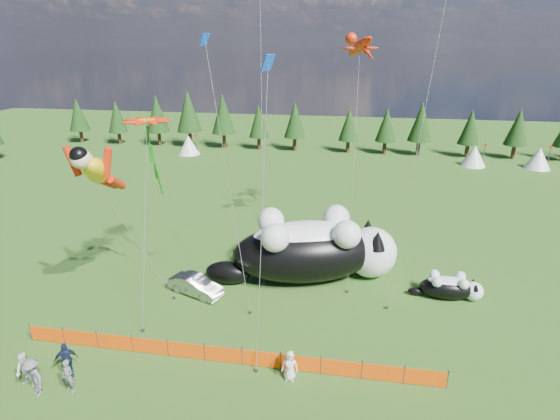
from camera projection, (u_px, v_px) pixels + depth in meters
name	position (u px, v px, depth m)	size (l,w,h in m)	color
ground	(238.00, 328.00, 25.30)	(160.00, 160.00, 0.00)	#15370A
safety_fence	(223.00, 355.00, 22.35)	(22.06, 0.06, 1.10)	#262626
tree_line	(314.00, 125.00, 65.31)	(90.00, 4.00, 8.00)	black
festival_tents	(390.00, 153.00, 59.93)	(50.00, 3.20, 2.80)	white
cat_large	(314.00, 248.00, 29.88)	(13.10, 7.24, 4.82)	black
cat_small	(450.00, 287.00, 28.01)	(4.64, 1.66, 1.68)	black
car	(196.00, 285.00, 28.52)	(1.31, 3.77, 1.24)	#A2A2A7
spectator_a	(68.00, 376.00, 20.38)	(0.63, 0.42, 1.74)	slate
spectator_b	(25.00, 371.00, 20.62)	(0.92, 0.55, 1.90)	white
spectator_c	(66.00, 360.00, 21.33)	(1.11, 0.57, 1.89)	#161F3D
spectator_d	(33.00, 377.00, 20.15)	(1.28, 0.66, 1.98)	slate
spectator_e	(290.00, 366.00, 21.14)	(0.80, 0.52, 1.63)	white
superhero_kite	(97.00, 171.00, 24.11)	(5.83, 5.54, 11.05)	yellow
gecko_kite	(360.00, 47.00, 30.84)	(4.39, 10.98, 17.09)	red
flower_kite	(147.00, 124.00, 25.55)	(3.57, 6.65, 12.06)	red
diamond_kite_a	(207.00, 57.00, 24.95)	(3.46, 4.18, 16.54)	blue
diamond_kite_c	(268.00, 75.00, 20.57)	(0.78, 4.73, 15.53)	blue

